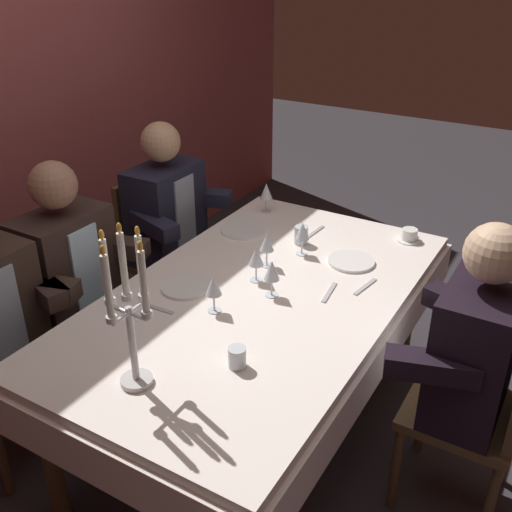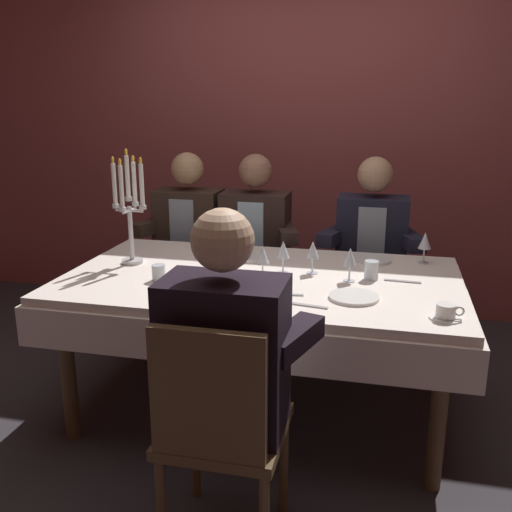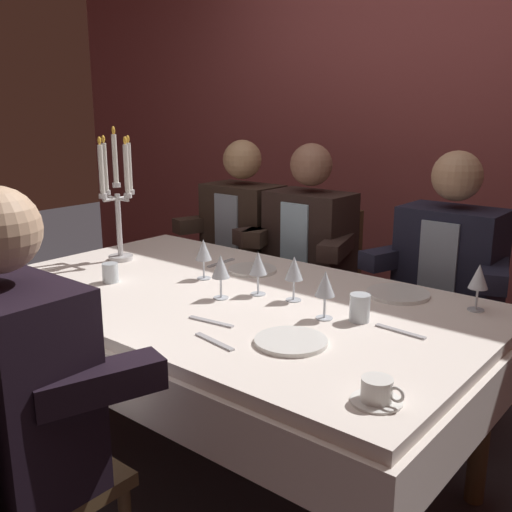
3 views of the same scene
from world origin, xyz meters
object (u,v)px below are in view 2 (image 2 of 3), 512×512
at_px(seated_diner_1, 256,233).
at_px(seated_diner_2, 224,354).
at_px(wine_glass_5, 425,242).
at_px(seated_diner_0, 190,230).
at_px(candelabra, 129,210).
at_px(dinner_plate_2, 251,257).
at_px(seated_diner_3, 372,239).
at_px(wine_glass_0, 350,257).
at_px(coffee_cup_0, 446,312).
at_px(wine_glass_1, 226,246).
at_px(wine_glass_3, 283,251).
at_px(water_tumbler_0, 159,273).
at_px(dinner_plate_1, 354,297).
at_px(water_tumbler_1, 371,270).
at_px(wine_glass_4, 263,256).
at_px(dinner_plate_0, 369,260).
at_px(dining_table, 261,298).
at_px(wine_glass_2, 313,251).

height_order(seated_diner_1, seated_diner_2, same).
distance_m(wine_glass_5, seated_diner_0, 1.54).
relative_size(candelabra, dinner_plate_2, 2.88).
distance_m(seated_diner_2, seated_diner_3, 1.82).
bearing_deg(seated_diner_3, dinner_plate_2, -136.04).
relative_size(wine_glass_0, coffee_cup_0, 1.24).
bearing_deg(seated_diner_1, seated_diner_2, -80.32).
relative_size(wine_glass_1, seated_diner_1, 0.13).
xyz_separation_m(wine_glass_3, water_tumbler_0, (-0.55, -0.25, -0.08)).
xyz_separation_m(wine_glass_1, wine_glass_5, (0.98, 0.32, -0.00)).
bearing_deg(seated_diner_0, dinner_plate_1, -44.29).
relative_size(coffee_cup_0, seated_diner_2, 0.11).
relative_size(wine_glass_0, wine_glass_3, 1.00).
distance_m(dinner_plate_2, water_tumbler_0, 0.58).
distance_m(water_tumbler_0, water_tumbler_1, 1.01).
height_order(wine_glass_4, seated_diner_2, seated_diner_2).
bearing_deg(coffee_cup_0, seated_diner_1, 129.85).
bearing_deg(wine_glass_4, seated_diner_2, -86.67).
bearing_deg(wine_glass_5, water_tumbler_0, -154.51).
distance_m(dinner_plate_0, wine_glass_1, 0.77).
height_order(water_tumbler_0, water_tumbler_1, water_tumbler_1).
bearing_deg(dinner_plate_1, water_tumbler_1, 78.06).
bearing_deg(wine_glass_0, wine_glass_4, -171.26).
relative_size(wine_glass_3, seated_diner_0, 0.13).
height_order(wine_glass_5, coffee_cup_0, wine_glass_5).
relative_size(dining_table, seated_diner_1, 1.56).
bearing_deg(water_tumbler_1, wine_glass_2, 173.70).
bearing_deg(coffee_cup_0, seated_diner_2, -146.77).
bearing_deg(dining_table, wine_glass_5, 27.45).
bearing_deg(water_tumbler_0, wine_glass_4, 15.19).
distance_m(wine_glass_1, coffee_cup_0, 1.14).
distance_m(wine_glass_0, wine_glass_2, 0.21).
height_order(dining_table, seated_diner_2, seated_diner_2).
xyz_separation_m(coffee_cup_0, seated_diner_3, (-0.33, 1.27, -0.03)).
bearing_deg(dining_table, seated_diner_2, -85.71).
distance_m(candelabra, wine_glass_0, 1.14).
xyz_separation_m(water_tumbler_0, water_tumbler_1, (0.98, 0.25, 0.01)).
xyz_separation_m(wine_glass_2, wine_glass_5, (0.54, 0.31, 0.00)).
distance_m(water_tumbler_1, seated_diner_3, 0.83).
bearing_deg(seated_diner_1, wine_glass_1, -87.74).
bearing_deg(dining_table, candelabra, 175.29).
bearing_deg(candelabra, wine_glass_4, -8.94).
distance_m(candelabra, seated_diner_1, 0.99).
bearing_deg(candelabra, coffee_cup_0, -16.22).
distance_m(candelabra, seated_diner_0, 0.88).
xyz_separation_m(wine_glass_5, water_tumbler_0, (-1.24, -0.59, -0.08)).
relative_size(dining_table, wine_glass_4, 11.83).
bearing_deg(dinner_plate_2, wine_glass_2, -28.98).
bearing_deg(seated_diner_0, wine_glass_5, -18.22).
distance_m(dinner_plate_2, wine_glass_3, 0.33).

